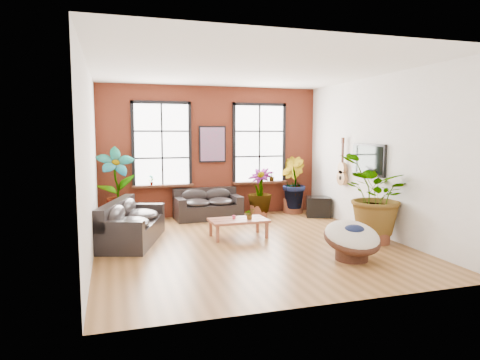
# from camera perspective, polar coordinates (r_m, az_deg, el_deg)

# --- Properties ---
(room) EXTENTS (6.04, 6.54, 3.54)m
(room) POSITION_cam_1_polar(r_m,az_deg,el_deg) (8.69, 0.86, 2.94)
(room) COLOR brown
(room) RESTS_ON ground
(sofa_back) EXTENTS (1.76, 0.92, 0.79)m
(sofa_back) POSITION_cam_1_polar(r_m,az_deg,el_deg) (11.34, -4.35, -3.35)
(sofa_back) COLOR black
(sofa_back) RESTS_ON ground
(sofa_left) EXTENTS (1.51, 2.33, 0.86)m
(sofa_left) POSITION_cam_1_polar(r_m,az_deg,el_deg) (9.17, -14.41, -5.65)
(sofa_left) COLOR black
(sofa_left) RESTS_ON ground
(coffee_table) EXTENTS (1.26, 0.74, 0.48)m
(coffee_table) POSITION_cam_1_polar(r_m,az_deg,el_deg) (9.29, -0.22, -5.52)
(coffee_table) COLOR brown
(coffee_table) RESTS_ON ground
(papasan_chair) EXTENTS (1.03, 1.04, 0.75)m
(papasan_chair) POSITION_cam_1_polar(r_m,az_deg,el_deg) (7.92, 14.72, -7.56)
(papasan_chair) COLOR #402217
(papasan_chair) RESTS_ON ground
(poster) EXTENTS (0.74, 0.06, 0.98)m
(poster) POSITION_cam_1_polar(r_m,az_deg,el_deg) (11.61, -3.69, 4.78)
(poster) COLOR black
(poster) RESTS_ON room
(tv_wall_unit) EXTENTS (0.13, 1.86, 1.20)m
(tv_wall_unit) POSITION_cam_1_polar(r_m,az_deg,el_deg) (10.36, 15.74, 2.12)
(tv_wall_unit) COLOR black
(tv_wall_unit) RESTS_ON room
(media_box) EXTENTS (0.80, 0.74, 0.54)m
(media_box) POSITION_cam_1_polar(r_m,az_deg,el_deg) (11.77, 10.41, -3.52)
(media_box) COLOR black
(media_box) RESTS_ON ground
(pot_back_left) EXTENTS (0.55, 0.55, 0.36)m
(pot_back_left) POSITION_cam_1_polar(r_m,az_deg,el_deg) (11.05, -16.00, -4.77)
(pot_back_left) COLOR brown
(pot_back_left) RESTS_ON ground
(pot_back_right) EXTENTS (0.69, 0.69, 0.40)m
(pot_back_right) POSITION_cam_1_polar(r_m,az_deg,el_deg) (12.23, 7.09, -3.42)
(pot_back_right) COLOR brown
(pot_back_right) RESTS_ON ground
(pot_right_wall) EXTENTS (0.69, 0.69, 0.38)m
(pot_right_wall) POSITION_cam_1_polar(r_m,az_deg,el_deg) (9.28, 17.80, -6.86)
(pot_right_wall) COLOR brown
(pot_right_wall) RESTS_ON ground
(pot_mid) EXTENTS (0.59, 0.59, 0.34)m
(pot_mid) POSITION_cam_1_polar(r_m,az_deg,el_deg) (11.52, 2.49, -4.15)
(pot_mid) COLOR brown
(pot_mid) RESTS_ON ground
(floor_plant_back_left) EXTENTS (1.00, 0.73, 1.77)m
(floor_plant_back_left) POSITION_cam_1_polar(r_m,az_deg,el_deg) (10.90, -16.18, -0.36)
(floor_plant_back_left) COLOR #265115
(floor_plant_back_left) RESTS_ON ground
(floor_plant_back_right) EXTENTS (0.78, 0.90, 1.44)m
(floor_plant_back_right) POSITION_cam_1_polar(r_m,az_deg,el_deg) (12.11, 7.01, -0.32)
(floor_plant_back_right) COLOR #265115
(floor_plant_back_right) RESTS_ON ground
(floor_plant_right_wall) EXTENTS (1.98, 1.96, 1.67)m
(floor_plant_right_wall) POSITION_cam_1_polar(r_m,az_deg,el_deg) (9.14, 17.73, -1.94)
(floor_plant_right_wall) COLOR #265115
(floor_plant_right_wall) RESTS_ON ground
(floor_plant_mid) EXTENTS (0.93, 0.93, 1.17)m
(floor_plant_mid) POSITION_cam_1_polar(r_m,az_deg,el_deg) (11.45, 2.68, -1.39)
(floor_plant_mid) COLOR #265115
(floor_plant_mid) RESTS_ON ground
(table_plant) EXTENTS (0.23, 0.21, 0.24)m
(table_plant) POSITION_cam_1_polar(r_m,az_deg,el_deg) (9.24, 1.30, -4.54)
(table_plant) COLOR #265115
(table_plant) RESTS_ON coffee_table
(sill_plant_left) EXTENTS (0.17, 0.17, 0.27)m
(sill_plant_left) POSITION_cam_1_polar(r_m,az_deg,el_deg) (11.36, -11.74, 0.00)
(sill_plant_left) COLOR #265115
(sill_plant_left) RESTS_ON room
(sill_plant_right) EXTENTS (0.19, 0.19, 0.27)m
(sill_plant_right) POSITION_cam_1_polar(r_m,az_deg,el_deg) (12.11, 4.25, 0.51)
(sill_plant_right) COLOR #265115
(sill_plant_right) RESTS_ON room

